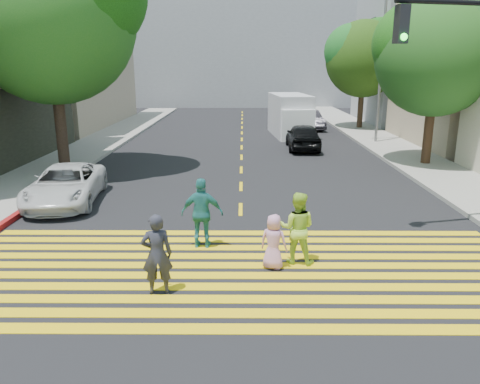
{
  "coord_description": "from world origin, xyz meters",
  "views": [
    {
      "loc": [
        0.07,
        -8.59,
        4.54
      ],
      "look_at": [
        0.0,
        3.0,
        1.4
      ],
      "focal_mm": 35.0,
      "sensor_mm": 36.0,
      "label": 1
    }
  ],
  "objects_px": {
    "white_van": "(291,116)",
    "white_sedan": "(66,185)",
    "pedestrian_extra": "(202,213)",
    "silver_car": "(284,115)",
    "tree_right_near": "(439,49)",
    "tree_left": "(52,9)",
    "tree_right_far": "(365,55)",
    "pedestrian_child": "(274,242)",
    "pedestrian_man": "(157,254)",
    "dark_car_parked": "(309,120)",
    "dark_car_near": "(303,136)",
    "pedestrian_woman": "(297,228)"
  },
  "relations": [
    {
      "from": "white_van",
      "to": "white_sedan",
      "type": "bearing_deg",
      "value": -125.1
    },
    {
      "from": "pedestrian_extra",
      "to": "silver_car",
      "type": "distance_m",
      "value": 27.84
    },
    {
      "from": "tree_right_near",
      "to": "pedestrian_extra",
      "type": "distance_m",
      "value": 14.7
    },
    {
      "from": "tree_left",
      "to": "white_van",
      "type": "relative_size",
      "value": 1.71
    },
    {
      "from": "tree_right_far",
      "to": "white_van",
      "type": "height_order",
      "value": "tree_right_far"
    },
    {
      "from": "tree_left",
      "to": "tree_right_far",
      "type": "bearing_deg",
      "value": 41.25
    },
    {
      "from": "pedestrian_extra",
      "to": "tree_left",
      "type": "bearing_deg",
      "value": -49.89
    },
    {
      "from": "pedestrian_extra",
      "to": "silver_car",
      "type": "xyz_separation_m",
      "value": [
        4.44,
        27.48,
        -0.28
      ]
    },
    {
      "from": "pedestrian_child",
      "to": "silver_car",
      "type": "relative_size",
      "value": 0.3
    },
    {
      "from": "tree_left",
      "to": "tree_right_near",
      "type": "distance_m",
      "value": 16.53
    },
    {
      "from": "pedestrian_man",
      "to": "white_van",
      "type": "relative_size",
      "value": 0.29
    },
    {
      "from": "tree_right_far",
      "to": "white_van",
      "type": "relative_size",
      "value": 1.33
    },
    {
      "from": "tree_left",
      "to": "dark_car_parked",
      "type": "bearing_deg",
      "value": 48.58
    },
    {
      "from": "pedestrian_child",
      "to": "dark_car_parked",
      "type": "height_order",
      "value": "dark_car_parked"
    },
    {
      "from": "pedestrian_child",
      "to": "dark_car_near",
      "type": "xyz_separation_m",
      "value": [
        2.65,
        15.93,
        0.09
      ]
    },
    {
      "from": "pedestrian_extra",
      "to": "white_van",
      "type": "bearing_deg",
      "value": -98.91
    },
    {
      "from": "tree_right_near",
      "to": "pedestrian_child",
      "type": "height_order",
      "value": "tree_right_near"
    },
    {
      "from": "white_sedan",
      "to": "tree_right_far",
      "type": "bearing_deg",
      "value": 46.32
    },
    {
      "from": "pedestrian_man",
      "to": "pedestrian_child",
      "type": "height_order",
      "value": "pedestrian_man"
    },
    {
      "from": "pedestrian_woman",
      "to": "pedestrian_man",
      "type": "bearing_deg",
      "value": 40.19
    },
    {
      "from": "white_sedan",
      "to": "pedestrian_woman",
      "type": "bearing_deg",
      "value": -40.75
    },
    {
      "from": "silver_car",
      "to": "dark_car_near",
      "type": "bearing_deg",
      "value": 83.3
    },
    {
      "from": "dark_car_parked",
      "to": "pedestrian_woman",
      "type": "bearing_deg",
      "value": -106.23
    },
    {
      "from": "tree_left",
      "to": "pedestrian_extra",
      "type": "relative_size",
      "value": 5.51
    },
    {
      "from": "pedestrian_child",
      "to": "dark_car_near",
      "type": "relative_size",
      "value": 0.3
    },
    {
      "from": "pedestrian_woman",
      "to": "silver_car",
      "type": "height_order",
      "value": "pedestrian_woman"
    },
    {
      "from": "pedestrian_woman",
      "to": "pedestrian_child",
      "type": "height_order",
      "value": "pedestrian_woman"
    },
    {
      "from": "pedestrian_woman",
      "to": "dark_car_near",
      "type": "xyz_separation_m",
      "value": [
        2.08,
        15.61,
        -0.13
      ]
    },
    {
      "from": "dark_car_near",
      "to": "silver_car",
      "type": "xyz_separation_m",
      "value": [
        0.04,
        12.84,
        -0.1
      ]
    },
    {
      "from": "tree_right_near",
      "to": "dark_car_near",
      "type": "relative_size",
      "value": 1.8
    },
    {
      "from": "pedestrian_extra",
      "to": "white_sedan",
      "type": "bearing_deg",
      "value": -35.78
    },
    {
      "from": "tree_right_near",
      "to": "white_van",
      "type": "relative_size",
      "value": 1.31
    },
    {
      "from": "pedestrian_child",
      "to": "white_sedan",
      "type": "xyz_separation_m",
      "value": [
        -6.72,
        5.29,
        -0.01
      ]
    },
    {
      "from": "pedestrian_extra",
      "to": "silver_car",
      "type": "bearing_deg",
      "value": -96.21
    },
    {
      "from": "pedestrian_child",
      "to": "dark_car_parked",
      "type": "relative_size",
      "value": 0.31
    },
    {
      "from": "tree_right_far",
      "to": "pedestrian_child",
      "type": "relative_size",
      "value": 6.07
    },
    {
      "from": "pedestrian_woman",
      "to": "white_sedan",
      "type": "height_order",
      "value": "pedestrian_woman"
    },
    {
      "from": "dark_car_parked",
      "to": "silver_car",
      "type": "bearing_deg",
      "value": 101.25
    },
    {
      "from": "dark_car_near",
      "to": "silver_car",
      "type": "bearing_deg",
      "value": -88.91
    },
    {
      "from": "dark_car_near",
      "to": "silver_car",
      "type": "height_order",
      "value": "dark_car_near"
    },
    {
      "from": "white_van",
      "to": "dark_car_parked",
      "type": "bearing_deg",
      "value": 57.37
    },
    {
      "from": "tree_right_near",
      "to": "white_sedan",
      "type": "xyz_separation_m",
      "value": [
        -14.64,
        -6.22,
        -4.6
      ]
    },
    {
      "from": "pedestrian_man",
      "to": "white_van",
      "type": "height_order",
      "value": "white_van"
    },
    {
      "from": "tree_right_near",
      "to": "silver_car",
      "type": "height_order",
      "value": "tree_right_near"
    },
    {
      "from": "tree_right_far",
      "to": "pedestrian_woman",
      "type": "bearing_deg",
      "value": -106.93
    },
    {
      "from": "tree_left",
      "to": "tree_right_far",
      "type": "xyz_separation_m",
      "value": [
        16.47,
        14.44,
        -1.48
      ]
    },
    {
      "from": "white_sedan",
      "to": "silver_car",
      "type": "distance_m",
      "value": 25.31
    },
    {
      "from": "tree_right_near",
      "to": "pedestrian_man",
      "type": "bearing_deg",
      "value": -129.08
    },
    {
      "from": "pedestrian_extra",
      "to": "pedestrian_man",
      "type": "bearing_deg",
      "value": 77.48
    },
    {
      "from": "tree_right_far",
      "to": "white_van",
      "type": "xyz_separation_m",
      "value": [
        -5.52,
        -3.39,
        -4.01
      ]
    }
  ]
}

